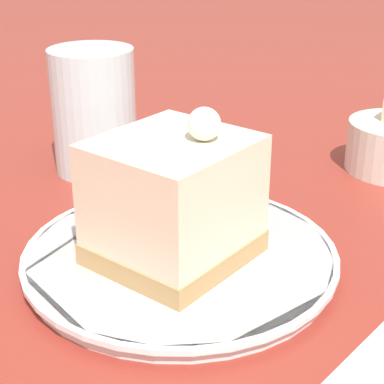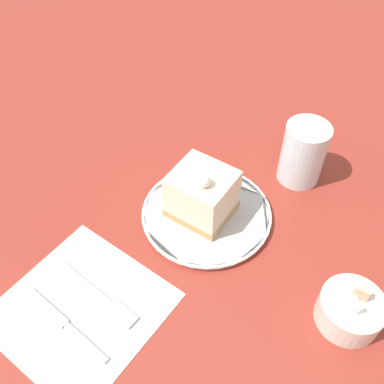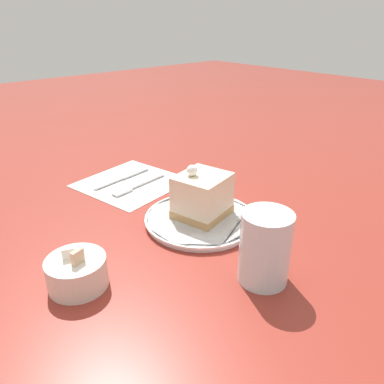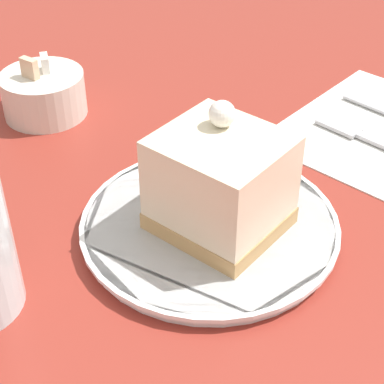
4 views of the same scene
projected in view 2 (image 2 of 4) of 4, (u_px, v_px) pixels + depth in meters
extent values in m
plane|color=maroon|center=(194.00, 203.00, 0.76)|extent=(4.00, 4.00, 0.00)
cylinder|color=white|center=(206.00, 215.00, 0.74)|extent=(0.21, 0.21, 0.01)
cylinder|color=white|center=(206.00, 213.00, 0.73)|extent=(0.22, 0.22, 0.00)
cube|color=#AD8451|center=(202.00, 208.00, 0.73)|extent=(0.11, 0.12, 0.02)
cube|color=beige|center=(202.00, 191.00, 0.70)|extent=(0.11, 0.11, 0.07)
sphere|color=white|center=(204.00, 181.00, 0.65)|extent=(0.02, 0.02, 0.02)
cube|color=white|center=(81.00, 308.00, 0.63)|extent=(0.25, 0.26, 0.00)
cube|color=#B2B2B7|center=(85.00, 283.00, 0.65)|extent=(0.03, 0.11, 0.00)
cube|color=#B2B2B7|center=(122.00, 314.00, 0.62)|extent=(0.03, 0.05, 0.00)
cube|color=#B2B2B7|center=(45.00, 306.00, 0.62)|extent=(0.03, 0.09, 0.00)
cube|color=#B2B2B7|center=(85.00, 342.00, 0.59)|extent=(0.02, 0.09, 0.00)
cylinder|color=silver|center=(350.00, 310.00, 0.60)|extent=(0.09, 0.09, 0.05)
cube|color=#D8B28C|center=(361.00, 294.00, 0.58)|extent=(0.01, 0.02, 0.02)
cube|color=white|center=(356.00, 306.00, 0.57)|extent=(0.02, 0.02, 0.02)
cylinder|color=silver|center=(303.00, 153.00, 0.76)|extent=(0.08, 0.08, 0.12)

